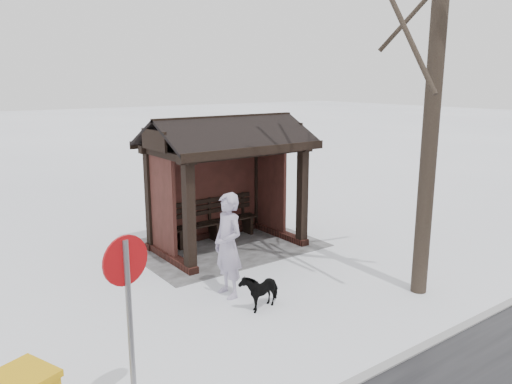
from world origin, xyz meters
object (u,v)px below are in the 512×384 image
dog (260,289)px  road_sign (127,289)px  bus_shelter (223,156)px  pedestrian (228,245)px

dog → road_sign: road_sign is taller
dog → road_sign: bearing=-76.0°
bus_shelter → pedestrian: bus_shelter is taller
bus_shelter → dog: bus_shelter is taller
dog → road_sign: (2.93, 1.49, 1.30)m
bus_shelter → pedestrian: (1.45, 2.40, -1.21)m
pedestrian → dog: (-0.17, 0.72, -0.64)m
bus_shelter → dog: 3.85m
road_sign → dog: bearing=-167.0°
pedestrian → dog: 0.98m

